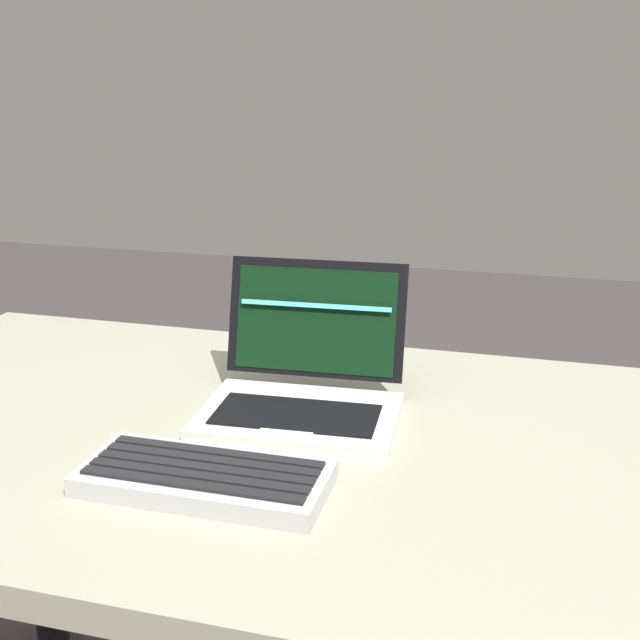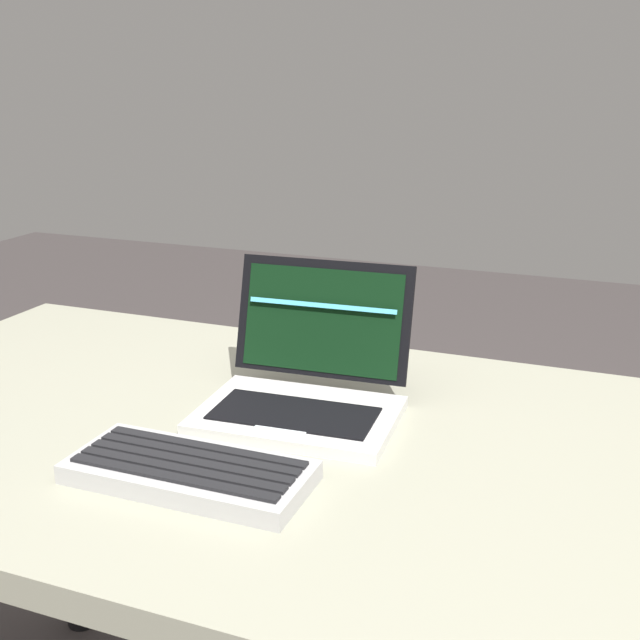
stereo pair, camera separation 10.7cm
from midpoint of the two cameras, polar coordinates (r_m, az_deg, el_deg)
desk at (r=1.10m, az=4.40°, el=-13.45°), size 1.61×0.77×0.74m
laptop_front at (r=1.12m, az=1.66°, el=-4.80°), size 0.29×0.26×0.20m
external_keyboard at (r=0.96m, az=-6.25°, el=-10.94°), size 0.29×0.13×0.03m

